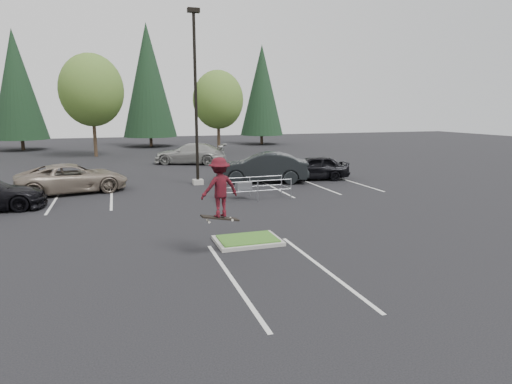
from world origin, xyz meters
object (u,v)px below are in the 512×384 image
object	(u,v)px
skateboarder	(219,188)
car_r_black	(314,167)
decid_b	(92,92)
car_r_charc	(263,168)
car_far_silver	(192,154)
light_pole	(196,108)
conif_b	(148,81)
conif_a	(17,85)
cart_corral	(246,186)
decid_c	(218,102)
conif_c	(262,90)
car_l_tan	(72,178)

from	to	relation	value
skateboarder	car_r_black	xyz separation A→B (m)	(9.20, 12.50, -1.38)
decid_b	car_r_charc	xyz separation A→B (m)	(10.51, -19.03, -5.12)
car_far_silver	light_pole	bearing A→B (deg)	15.27
conif_b	car_far_silver	distance (m)	19.86
conif_a	cart_corral	world-z (taller)	conif_a
decid_c	conif_a	distance (m)	22.50
decid_c	conif_c	world-z (taller)	conif_c
light_pole	skateboarder	xyz separation A→B (m)	(-1.70, -13.00, -2.40)
decid_b	car_l_tan	xyz separation A→B (m)	(-0.49, -19.03, -5.25)
light_pole	conif_a	world-z (taller)	conif_a
decid_c	skateboarder	bearing A→B (deg)	-103.13
conif_b	car_r_black	world-z (taller)	conif_b
light_pole	car_far_silver	size ratio (longest dim) A/B	1.71
skateboarder	car_r_black	bearing A→B (deg)	-137.88
car_far_silver	conif_c	bearing A→B (deg)	168.07
car_r_black	car_far_silver	size ratio (longest dim) A/B	0.78
decid_b	conif_a	bearing A→B (deg)	130.17
conif_a	conif_c	world-z (taller)	conif_a
conif_b	cart_corral	bearing A→B (deg)	-86.50
light_pole	car_r_charc	size ratio (longest dim) A/B	1.80
decid_b	decid_c	size ratio (longest dim) A/B	1.15
conif_a	car_r_charc	xyz separation A→B (m)	(18.50, -28.50, -6.17)
skateboarder	car_r_black	world-z (taller)	skateboarder
conif_a	car_l_tan	size ratio (longest dim) A/B	2.27
car_far_silver	decid_c	bearing A→B (deg)	174.92
conif_c	cart_corral	xyz separation A→B (m)	(-11.95, -32.50, -6.19)
conif_b	car_r_charc	distance (m)	30.15
conif_b	cart_corral	world-z (taller)	conif_b
conif_c	car_r_black	distance (m)	29.27
decid_b	skateboarder	world-z (taller)	decid_b
skateboarder	car_r_charc	distance (m)	13.79
car_r_black	car_far_silver	bearing A→B (deg)	-137.31
decid_b	decid_c	distance (m)	12.05
conif_a	cart_corral	xyz separation A→B (m)	(16.05, -33.00, -6.44)
car_r_charc	conif_a	bearing A→B (deg)	-128.40
skateboarder	car_l_tan	bearing A→B (deg)	-78.55
car_l_tan	light_pole	bearing A→B (deg)	-97.17
conif_b	decid_c	bearing A→B (deg)	-60.68
decid_b	car_r_black	xyz separation A→B (m)	(14.01, -19.03, -5.26)
light_pole	cart_corral	bearing A→B (deg)	-72.77
car_l_tan	car_r_charc	world-z (taller)	car_r_charc
conif_c	car_far_silver	world-z (taller)	conif_c
car_r_black	car_far_silver	world-z (taller)	car_far_silver
cart_corral	car_r_charc	size ratio (longest dim) A/B	0.66
skateboarder	car_r_black	size ratio (longest dim) A/B	0.44
decid_b	cart_corral	distance (m)	25.45
cart_corral	car_r_black	bearing A→B (deg)	35.98
decid_c	car_far_silver	xyz separation A→B (m)	(-4.16, -7.83, -4.40)
car_l_tan	conif_a	bearing A→B (deg)	3.49
decid_b	conif_b	xyz separation A→B (m)	(6.01, 9.97, 1.81)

